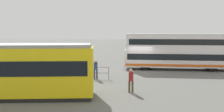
{
  "coord_description": "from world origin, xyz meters",
  "views": [
    {
      "loc": [
        -0.93,
        28.43,
        4.36
      ],
      "look_at": [
        2.47,
        3.65,
        1.86
      ],
      "focal_mm": 44.39,
      "sensor_mm": 36.0,
      "label": 1
    }
  ],
  "objects_px": {
    "double_decker_bus": "(179,51)",
    "pedestrian_crossing": "(131,79)",
    "info_sign": "(27,61)",
    "pedestrian_near_railing": "(96,68)"
  },
  "relations": [
    {
      "from": "double_decker_bus",
      "to": "pedestrian_crossing",
      "type": "bearing_deg",
      "value": 69.0
    },
    {
      "from": "double_decker_bus",
      "to": "pedestrian_crossing",
      "type": "relative_size",
      "value": 7.01
    },
    {
      "from": "double_decker_bus",
      "to": "info_sign",
      "type": "height_order",
      "value": "double_decker_bus"
    },
    {
      "from": "pedestrian_crossing",
      "to": "double_decker_bus",
      "type": "bearing_deg",
      "value": -111.0
    },
    {
      "from": "double_decker_bus",
      "to": "pedestrian_near_railing",
      "type": "height_order",
      "value": "double_decker_bus"
    },
    {
      "from": "pedestrian_crossing",
      "to": "info_sign",
      "type": "bearing_deg",
      "value": -22.98
    },
    {
      "from": "pedestrian_near_railing",
      "to": "pedestrian_crossing",
      "type": "distance_m",
      "value": 5.68
    },
    {
      "from": "pedestrian_near_railing",
      "to": "pedestrian_crossing",
      "type": "xyz_separation_m",
      "value": [
        -3.35,
        4.59,
        -0.04
      ]
    },
    {
      "from": "double_decker_bus",
      "to": "info_sign",
      "type": "relative_size",
      "value": 4.97
    },
    {
      "from": "pedestrian_crossing",
      "to": "info_sign",
      "type": "height_order",
      "value": "info_sign"
    }
  ]
}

